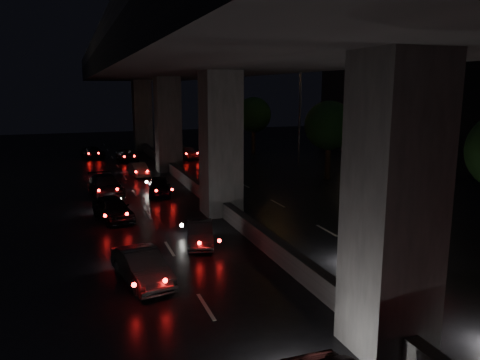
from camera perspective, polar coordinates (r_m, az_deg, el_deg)
ground at (r=22.38m, az=1.58°, el=-7.23°), size 120.00×120.00×0.00m
viaduct at (r=26.00m, az=-2.45°, el=13.97°), size 12.00×80.00×10.50m
median_barrier at (r=26.79m, az=-2.31°, el=-3.20°), size 0.45×70.00×0.85m
building_right_far at (r=52.83m, az=21.77°, el=10.84°), size 12.00×22.00×15.00m
tree_c at (r=37.01m, az=10.81°, el=6.51°), size 3.80×3.80×6.12m
tree_d at (r=51.41m, az=1.67°, el=7.94°), size 3.80×3.80×6.12m
streetlight_far at (r=42.19m, az=6.67°, el=9.16°), size 2.52×0.44×9.00m
car_3 at (r=18.16m, az=17.45°, el=-10.40°), size 1.86×3.86×1.08m
car_4 at (r=17.82m, az=-11.88°, el=-10.28°), size 1.98×3.92×1.23m
car_5 at (r=21.56m, az=-4.92°, el=-6.52°), size 1.85×3.38×1.06m
car_6 at (r=26.37m, az=-15.24°, el=-3.33°), size 2.28×4.02×1.29m
car_7 at (r=32.37m, az=-16.04°, el=-0.68°), size 2.38×4.79×1.34m
car_8 at (r=31.70m, az=-9.83°, el=-0.77°), size 1.98×3.75×1.21m
car_9 at (r=39.02m, az=-12.23°, el=1.26°), size 1.52×3.38×1.08m
car_10 at (r=47.48m, az=-13.57°, el=2.96°), size 1.95×4.11×1.13m
car_11 at (r=50.58m, az=-17.50°, el=3.24°), size 2.47×4.30×1.13m
car_12 at (r=47.84m, az=-6.46°, el=3.39°), size 2.20×4.12×1.33m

